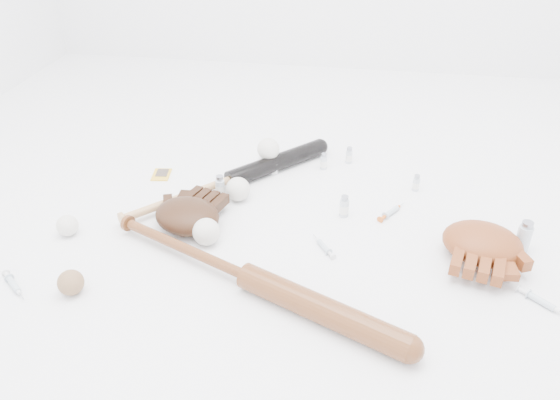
# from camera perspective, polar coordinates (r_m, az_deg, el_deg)

# --- Properties ---
(bat_dark) EXTENTS (0.63, 0.66, 0.06)m
(bat_dark) POSITION_cam_1_polar(r_m,az_deg,el_deg) (1.88, -5.14, 2.17)
(bat_dark) COLOR black
(bat_dark) RESTS_ON ground
(bat_wood) EXTENTS (0.90, 0.45, 0.07)m
(bat_wood) POSITION_cam_1_polar(r_m,az_deg,el_deg) (1.46, -3.41, -7.99)
(bat_wood) COLOR brown
(bat_wood) RESTS_ON ground
(glove_dark) EXTENTS (0.31, 0.31, 0.09)m
(glove_dark) POSITION_cam_1_polar(r_m,az_deg,el_deg) (1.69, -9.66, -1.60)
(glove_dark) COLOR black
(glove_dark) RESTS_ON ground
(glove_tan) EXTENTS (0.32, 0.32, 0.10)m
(glove_tan) POSITION_cam_1_polar(r_m,az_deg,el_deg) (1.65, 20.40, -4.21)
(glove_tan) COLOR brown
(glove_tan) RESTS_ON ground
(trading_card) EXTENTS (0.07, 0.09, 0.00)m
(trading_card) POSITION_cam_1_polar(r_m,az_deg,el_deg) (2.01, -12.29, 2.60)
(trading_card) COLOR gold
(trading_card) RESTS_ON ground
(pedestal) EXTENTS (0.08, 0.08, 0.04)m
(pedestal) POSITION_cam_1_polar(r_m,az_deg,el_deg) (1.99, -1.20, 3.78)
(pedestal) COLOR white
(pedestal) RESTS_ON ground
(baseball_on_pedestal) EXTENTS (0.08, 0.08, 0.08)m
(baseball_on_pedestal) POSITION_cam_1_polar(r_m,az_deg,el_deg) (1.96, -1.23, 5.35)
(baseball_on_pedestal) COLOR silver
(baseball_on_pedestal) RESTS_ON pedestal
(baseball_left) EXTENTS (0.06, 0.06, 0.06)m
(baseball_left) POSITION_cam_1_polar(r_m,az_deg,el_deg) (1.76, -21.33, -2.50)
(baseball_left) COLOR silver
(baseball_left) RESTS_ON ground
(baseball_upper) EXTENTS (0.08, 0.08, 0.08)m
(baseball_upper) POSITION_cam_1_polar(r_m,az_deg,el_deg) (1.81, -4.42, 1.13)
(baseball_upper) COLOR silver
(baseball_upper) RESTS_ON ground
(baseball_mid) EXTENTS (0.08, 0.08, 0.08)m
(baseball_mid) POSITION_cam_1_polar(r_m,az_deg,el_deg) (1.62, -7.71, -3.31)
(baseball_mid) COLOR silver
(baseball_mid) RESTS_ON ground
(baseball_aged) EXTENTS (0.07, 0.07, 0.07)m
(baseball_aged) POSITION_cam_1_polar(r_m,az_deg,el_deg) (1.54, -21.02, -8.06)
(baseball_aged) COLOR brown
(baseball_aged) RESTS_ON ground
(syringe_0) EXTENTS (0.13, 0.12, 0.02)m
(syringe_0) POSITION_cam_1_polar(r_m,az_deg,el_deg) (1.63, -26.07, -7.96)
(syringe_0) COLOR #ADBCC6
(syringe_0) RESTS_ON ground
(syringe_1) EXTENTS (0.09, 0.12, 0.02)m
(syringe_1) POSITION_cam_1_polar(r_m,az_deg,el_deg) (1.61, 4.60, -4.87)
(syringe_1) COLOR #ADBCC6
(syringe_1) RESTS_ON ground
(syringe_2) EXTENTS (0.11, 0.14, 0.02)m
(syringe_2) POSITION_cam_1_polar(r_m,az_deg,el_deg) (1.78, 11.55, -1.22)
(syringe_2) COLOR #ADBCC6
(syringe_2) RESTS_ON ground
(syringe_3) EXTENTS (0.14, 0.12, 0.02)m
(syringe_3) POSITION_cam_1_polar(r_m,az_deg,el_deg) (1.57, 25.64, -9.53)
(syringe_3) COLOR #ADBCC6
(syringe_3) RESTS_ON ground
(vial_0) EXTENTS (0.02, 0.02, 0.06)m
(vial_0) POSITION_cam_1_polar(r_m,az_deg,el_deg) (2.04, 7.23, 4.67)
(vial_0) COLOR silver
(vial_0) RESTS_ON ground
(vial_1) EXTENTS (0.02, 0.02, 0.06)m
(vial_1) POSITION_cam_1_polar(r_m,az_deg,el_deg) (1.92, 14.05, 1.77)
(vial_1) COLOR silver
(vial_1) RESTS_ON ground
(vial_2) EXTENTS (0.03, 0.03, 0.07)m
(vial_2) POSITION_cam_1_polar(r_m,az_deg,el_deg) (1.74, 6.73, -0.63)
(vial_2) COLOR silver
(vial_2) RESTS_ON ground
(vial_3) EXTENTS (0.04, 0.04, 0.10)m
(vial_3) POSITION_cam_1_polar(r_m,az_deg,el_deg) (1.72, 24.15, -3.46)
(vial_3) COLOR silver
(vial_3) RESTS_ON ground
(vial_4) EXTENTS (0.03, 0.03, 0.08)m
(vial_4) POSITION_cam_1_polar(r_m,az_deg,el_deg) (1.83, -6.28, 1.46)
(vial_4) COLOR silver
(vial_4) RESTS_ON ground
(vial_5) EXTENTS (0.02, 0.02, 0.06)m
(vial_5) POSITION_cam_1_polar(r_m,az_deg,el_deg) (1.99, 4.59, 4.06)
(vial_5) COLOR silver
(vial_5) RESTS_ON ground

